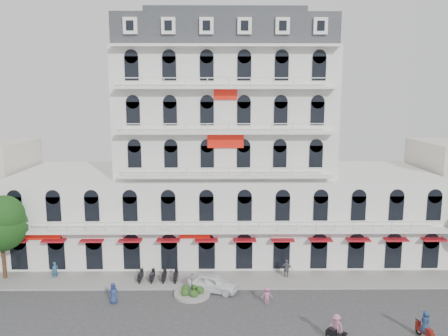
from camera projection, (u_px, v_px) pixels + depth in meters
ground at (227, 332)px, 32.36m from camera, size 120.00×120.00×0.00m
sidewalk at (226, 280)px, 41.22m from camera, size 53.00×4.00×0.16m
main_building at (225, 162)px, 48.46m from camera, size 45.00×15.00×25.80m
traffic_island at (192, 292)px, 38.21m from camera, size 3.20×3.20×1.60m
parked_scooter_row at (158, 282)px, 40.98m from camera, size 4.40×1.80×1.10m
tree_west_inner at (1, 222)px, 40.58m from camera, size 4.76×4.76×8.25m
parked_car at (213, 283)px, 38.99m from camera, size 4.92×3.26×1.56m
rider_east at (425, 325)px, 31.33m from camera, size 0.83×1.64×2.14m
rider_center at (336, 328)px, 30.79m from camera, size 1.28×1.34×2.15m
pedestrian_left at (113, 293)px, 36.66m from camera, size 1.04×0.93×1.78m
pedestrian_mid at (287, 269)px, 41.63m from camera, size 1.20×0.77×1.90m
pedestrian_right at (267, 295)px, 36.55m from camera, size 1.02×0.62×1.53m
pedestrian_far at (55, 271)px, 41.44m from camera, size 0.74×0.71×1.71m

